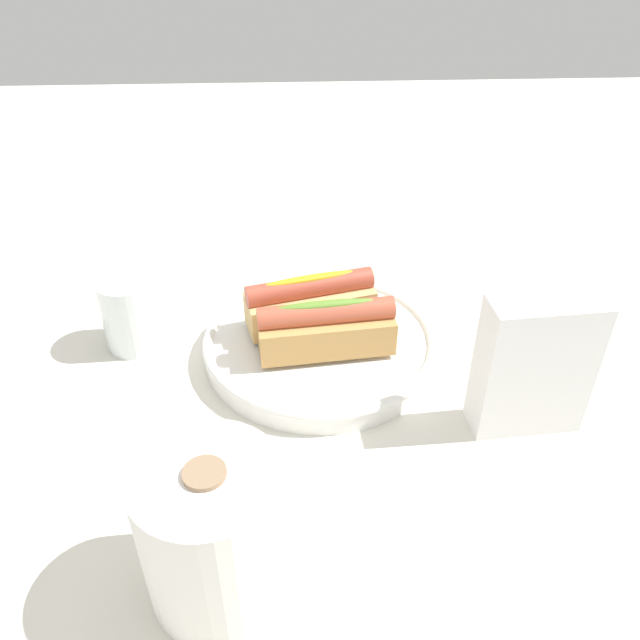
{
  "coord_description": "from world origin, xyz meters",
  "views": [
    {
      "loc": [
        0.02,
        0.6,
        0.47
      ],
      "look_at": [
        -0.01,
        0.01,
        0.05
      ],
      "focal_mm": 35.31,
      "sensor_mm": 36.0,
      "label": 1
    }
  ],
  "objects_px": {
    "hotdog_front": "(314,301)",
    "serving_bowl": "(320,343)",
    "paper_towel_roll": "(214,534)",
    "napkin_box": "(534,366)",
    "hotdog_back": "(326,328)",
    "water_glass": "(132,317)"
  },
  "relations": [
    {
      "from": "hotdog_back",
      "to": "water_glass",
      "type": "height_order",
      "value": "hotdog_back"
    },
    {
      "from": "serving_bowl",
      "to": "hotdog_back",
      "type": "distance_m",
      "value": 0.05
    },
    {
      "from": "hotdog_front",
      "to": "serving_bowl",
      "type": "bearing_deg",
      "value": 101.4
    },
    {
      "from": "hotdog_front",
      "to": "paper_towel_roll",
      "type": "bearing_deg",
      "value": 74.55
    },
    {
      "from": "hotdog_front",
      "to": "water_glass",
      "type": "height_order",
      "value": "hotdog_front"
    },
    {
      "from": "serving_bowl",
      "to": "paper_towel_roll",
      "type": "xyz_separation_m",
      "value": [
        0.09,
        0.29,
        0.05
      ]
    },
    {
      "from": "hotdog_back",
      "to": "paper_towel_roll",
      "type": "xyz_separation_m",
      "value": [
        0.1,
        0.27,
        0.01
      ]
    },
    {
      "from": "water_glass",
      "to": "napkin_box",
      "type": "relative_size",
      "value": 0.6
    },
    {
      "from": "water_glass",
      "to": "paper_towel_roll",
      "type": "distance_m",
      "value": 0.35
    },
    {
      "from": "serving_bowl",
      "to": "water_glass",
      "type": "relative_size",
      "value": 3.04
    },
    {
      "from": "serving_bowl",
      "to": "water_glass",
      "type": "height_order",
      "value": "water_glass"
    },
    {
      "from": "serving_bowl",
      "to": "paper_towel_roll",
      "type": "relative_size",
      "value": 2.04
    },
    {
      "from": "paper_towel_roll",
      "to": "napkin_box",
      "type": "relative_size",
      "value": 0.89
    },
    {
      "from": "paper_towel_roll",
      "to": "napkin_box",
      "type": "xyz_separation_m",
      "value": [
        -0.3,
        -0.17,
        0.01
      ]
    },
    {
      "from": "hotdog_back",
      "to": "paper_towel_roll",
      "type": "height_order",
      "value": "paper_towel_roll"
    },
    {
      "from": "serving_bowl",
      "to": "hotdog_front",
      "type": "height_order",
      "value": "hotdog_front"
    },
    {
      "from": "hotdog_back",
      "to": "paper_towel_roll",
      "type": "bearing_deg",
      "value": 69.55
    },
    {
      "from": "hotdog_front",
      "to": "napkin_box",
      "type": "xyz_separation_m",
      "value": [
        -0.21,
        0.15,
        0.02
      ]
    },
    {
      "from": "hotdog_back",
      "to": "paper_towel_roll",
      "type": "relative_size",
      "value": 1.15
    },
    {
      "from": "serving_bowl",
      "to": "hotdog_back",
      "type": "relative_size",
      "value": 1.77
    },
    {
      "from": "hotdog_front",
      "to": "napkin_box",
      "type": "height_order",
      "value": "napkin_box"
    },
    {
      "from": "serving_bowl",
      "to": "paper_towel_roll",
      "type": "distance_m",
      "value": 0.31
    }
  ]
}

